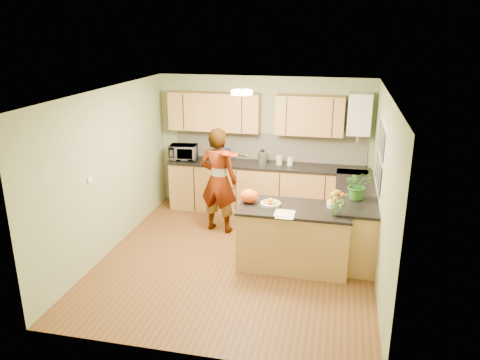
# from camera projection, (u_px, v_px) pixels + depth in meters

# --- Properties ---
(floor) EXTENTS (4.50, 4.50, 0.00)m
(floor) POSITION_uv_depth(u_px,v_px,m) (237.00, 258.00, 7.10)
(floor) COLOR brown
(floor) RESTS_ON ground
(ceiling) EXTENTS (4.00, 4.50, 0.02)m
(ceiling) POSITION_uv_depth(u_px,v_px,m) (237.00, 92.00, 6.32)
(ceiling) COLOR silver
(ceiling) RESTS_ON wall_back
(wall_back) EXTENTS (4.00, 0.02, 2.50)m
(wall_back) POSITION_uv_depth(u_px,v_px,m) (264.00, 144.00, 8.79)
(wall_back) COLOR #94A978
(wall_back) RESTS_ON floor
(wall_front) EXTENTS (4.00, 0.02, 2.50)m
(wall_front) POSITION_uv_depth(u_px,v_px,m) (187.00, 249.00, 4.62)
(wall_front) COLOR #94A978
(wall_front) RESTS_ON floor
(wall_left) EXTENTS (0.02, 4.50, 2.50)m
(wall_left) POSITION_uv_depth(u_px,v_px,m) (109.00, 171.00, 7.11)
(wall_left) COLOR #94A978
(wall_left) RESTS_ON floor
(wall_right) EXTENTS (0.02, 4.50, 2.50)m
(wall_right) POSITION_uv_depth(u_px,v_px,m) (382.00, 190.00, 6.30)
(wall_right) COLOR #94A978
(wall_right) RESTS_ON floor
(back_counter) EXTENTS (3.64, 0.62, 0.94)m
(back_counter) POSITION_uv_depth(u_px,v_px,m) (266.00, 188.00, 8.74)
(back_counter) COLOR #A57342
(back_counter) RESTS_ON floor
(right_counter) EXTENTS (0.62, 2.24, 0.94)m
(right_counter) POSITION_uv_depth(u_px,v_px,m) (354.00, 218.00, 7.39)
(right_counter) COLOR #A57342
(right_counter) RESTS_ON floor
(splashback) EXTENTS (3.60, 0.02, 0.52)m
(splashback) POSITION_uv_depth(u_px,v_px,m) (269.00, 147.00, 8.77)
(splashback) COLOR beige
(splashback) RESTS_ON back_counter
(upper_cabinets) EXTENTS (3.20, 0.34, 0.70)m
(upper_cabinets) POSITION_uv_depth(u_px,v_px,m) (253.00, 113.00, 8.48)
(upper_cabinets) COLOR #A57342
(upper_cabinets) RESTS_ON wall_back
(boiler) EXTENTS (0.40, 0.30, 0.86)m
(boiler) POSITION_uv_depth(u_px,v_px,m) (359.00, 114.00, 8.09)
(boiler) COLOR white
(boiler) RESTS_ON wall_back
(window_right) EXTENTS (0.01, 1.30, 1.05)m
(window_right) POSITION_uv_depth(u_px,v_px,m) (381.00, 157.00, 6.76)
(window_right) COLOR white
(window_right) RESTS_ON wall_right
(light_switch) EXTENTS (0.02, 0.09, 0.09)m
(light_switch) POSITION_uv_depth(u_px,v_px,m) (90.00, 180.00, 6.54)
(light_switch) COLOR white
(light_switch) RESTS_ON wall_left
(ceiling_lamp) EXTENTS (0.30, 0.30, 0.07)m
(ceiling_lamp) POSITION_uv_depth(u_px,v_px,m) (242.00, 92.00, 6.61)
(ceiling_lamp) COLOR #FFEABF
(ceiling_lamp) RESTS_ON ceiling
(peninsula_island) EXTENTS (1.59, 0.81, 0.91)m
(peninsula_island) POSITION_uv_depth(u_px,v_px,m) (294.00, 237.00, 6.75)
(peninsula_island) COLOR #A57342
(peninsula_island) RESTS_ON floor
(fruit_dish) EXTENTS (0.29, 0.29, 0.10)m
(fruit_dish) POSITION_uv_depth(u_px,v_px,m) (271.00, 203.00, 6.67)
(fruit_dish) COLOR beige
(fruit_dish) RESTS_ON peninsula_island
(orange_bowl) EXTENTS (0.24, 0.24, 0.14)m
(orange_bowl) POSITION_uv_depth(u_px,v_px,m) (335.00, 203.00, 6.62)
(orange_bowl) COLOR beige
(orange_bowl) RESTS_ON peninsula_island
(flower_vase) EXTENTS (0.24, 0.24, 0.45)m
(flower_vase) POSITION_uv_depth(u_px,v_px,m) (339.00, 195.00, 6.23)
(flower_vase) COLOR silver
(flower_vase) RESTS_ON peninsula_island
(orange_bag) EXTENTS (0.32, 0.30, 0.20)m
(orange_bag) POSITION_uv_depth(u_px,v_px,m) (249.00, 196.00, 6.77)
(orange_bag) COLOR #FA5614
(orange_bag) RESTS_ON peninsula_island
(papers) EXTENTS (0.24, 0.33, 0.01)m
(papers) POSITION_uv_depth(u_px,v_px,m) (285.00, 214.00, 6.35)
(papers) COLOR white
(papers) RESTS_ON peninsula_island
(violinist) EXTENTS (0.72, 0.54, 1.79)m
(violinist) POSITION_uv_depth(u_px,v_px,m) (219.00, 181.00, 7.81)
(violinist) COLOR #D5A982
(violinist) RESTS_ON floor
(violin) EXTENTS (0.68, 0.59, 0.17)m
(violin) POSITION_uv_depth(u_px,v_px,m) (227.00, 153.00, 7.39)
(violin) COLOR #4D0A04
(violin) RESTS_ON violinist
(microwave) EXTENTS (0.55, 0.41, 0.28)m
(microwave) POSITION_uv_depth(u_px,v_px,m) (183.00, 152.00, 8.86)
(microwave) COLOR white
(microwave) RESTS_ON back_counter
(blue_box) EXTENTS (0.35, 0.30, 0.24)m
(blue_box) POSITION_uv_depth(u_px,v_px,m) (221.00, 155.00, 8.76)
(blue_box) COLOR navy
(blue_box) RESTS_ON back_counter
(kettle) EXTENTS (0.17, 0.17, 0.31)m
(kettle) POSITION_uv_depth(u_px,v_px,m) (262.00, 157.00, 8.59)
(kettle) COLOR #B9B9BE
(kettle) RESTS_ON back_counter
(jar_cream) EXTENTS (0.13, 0.13, 0.17)m
(jar_cream) POSITION_uv_depth(u_px,v_px,m) (279.00, 160.00, 8.54)
(jar_cream) COLOR beige
(jar_cream) RESTS_ON back_counter
(jar_white) EXTENTS (0.12, 0.12, 0.15)m
(jar_white) POSITION_uv_depth(u_px,v_px,m) (290.00, 161.00, 8.48)
(jar_white) COLOR white
(jar_white) RESTS_ON back_counter
(potted_plant) EXTENTS (0.49, 0.46, 0.44)m
(potted_plant) POSITION_uv_depth(u_px,v_px,m) (358.00, 185.00, 6.78)
(potted_plant) COLOR #2E6C24
(potted_plant) RESTS_ON right_counter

